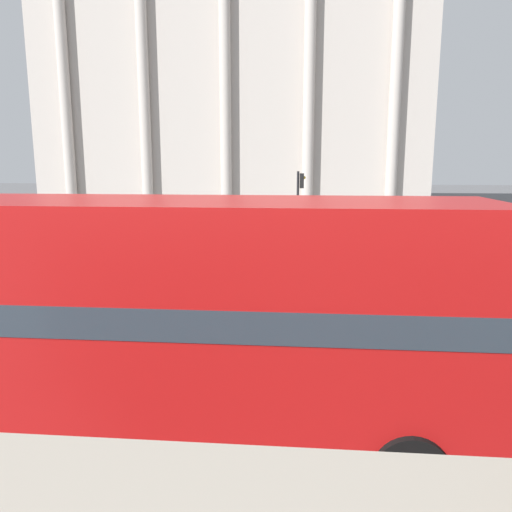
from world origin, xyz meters
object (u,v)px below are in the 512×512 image
Objects in this scene: pedestrian_olive at (294,221)px; pedestrian_grey at (409,235)px; traffic_light_far at (299,201)px; pedestrian_yellow at (341,282)px; plaza_building_left at (237,91)px; traffic_light_mid at (482,230)px; double_decker_bus at (129,311)px; traffic_light_near at (276,253)px.

pedestrian_grey is (5.70, -5.49, 0.01)m from pedestrian_olive.
traffic_light_far is 9.92m from pedestrian_yellow.
plaza_building_left is 10.25× the size of traffic_light_mid.
plaza_building_left is 18.55× the size of pedestrian_yellow.
plaza_building_left is 35.54m from pedestrian_yellow.
pedestrian_olive is 0.97× the size of pedestrian_yellow.
traffic_light_far reaches higher than double_decker_bus.
double_decker_bus is 8.16m from pedestrian_yellow.
traffic_light_near is 1.08× the size of traffic_light_mid.
double_decker_bus reaches higher than pedestrian_yellow.
pedestrian_yellow is (1.30, -9.70, -1.61)m from traffic_light_far.
pedestrian_olive is at bearing 92.97° from traffic_light_far.
plaza_building_left is at bearing 94.55° from double_decker_bus.
plaza_building_left reaches higher than traffic_light_far.
pedestrian_grey is at bearing 65.03° from double_decker_bus.
pedestrian_yellow is at bearing 60.92° from double_decker_bus.
traffic_light_mid is at bearing -67.11° from plaza_building_left.
plaza_building_left is (-3.41, 40.41, 8.74)m from double_decker_bus.
traffic_light_mid reaches higher than pedestrian_grey.
traffic_light_far is at bearing 80.94° from double_decker_bus.
traffic_light_near is 12.04m from traffic_light_far.
traffic_light_near is 9.27m from traffic_light_mid.
plaza_building_left reaches higher than traffic_light_near.
plaza_building_left is at bearing 104.25° from traffic_light_far.
pedestrian_olive is at bearing 89.39° from traffic_light_near.
traffic_light_mid reaches higher than pedestrian_olive.
traffic_light_mid is 6.50m from pedestrian_yellow.
pedestrian_yellow is at bearing 115.29° from pedestrian_grey.
plaza_building_left reaches higher than pedestrian_grey.
traffic_light_mid is at bearing 41.02° from traffic_light_near.
double_decker_bus is at bearing 112.29° from pedestrian_grey.
double_decker_bus is 3.41× the size of traffic_light_mid.
traffic_light_mid is (9.08, 10.83, -0.07)m from double_decker_bus.
plaza_building_left reaches higher than traffic_light_mid.
plaza_building_left is 20.98m from pedestrian_olive.
traffic_light_far is 5.66m from pedestrian_grey.
traffic_light_mid is 1.85× the size of pedestrian_grey.
traffic_light_far reaches higher than pedestrian_olive.
pedestrian_olive is (-0.31, 6.07, -1.64)m from traffic_light_far.
pedestrian_grey is (11.39, -23.06, -9.95)m from plaza_building_left.
plaza_building_left reaches higher than double_decker_bus.
plaza_building_left reaches higher than pedestrian_olive.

